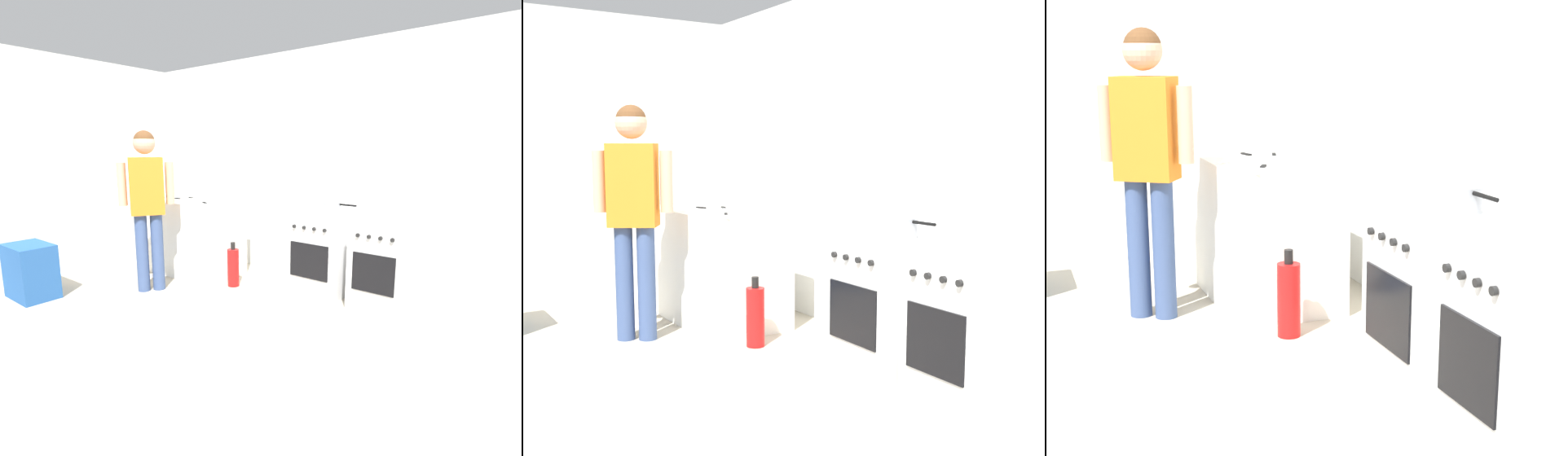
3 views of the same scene
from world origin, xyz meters
TOP-DOWN VIEW (x-y plane):
  - ground_plane at (0.00, 0.00)m, footprint 8.00×8.00m
  - back_wall at (0.00, 1.95)m, footprint 6.00×0.10m
  - side_wall_left at (-2.60, 0.40)m, footprint 0.10×3.10m
  - counter_unit at (-1.35, 1.20)m, footprint 1.30×0.70m
  - oven_left at (0.35, 1.58)m, footprint 0.58×0.62m
  - oven_right at (1.03, 1.58)m, footprint 0.54×0.62m
  - pot at (0.41, 1.61)m, footprint 0.37×0.19m
  - knife_utility at (-1.37, 1.31)m, footprint 0.25×0.10m
  - knife_carving at (-0.86, 1.05)m, footprint 0.31×0.17m
  - knife_chef at (-1.60, 1.14)m, footprint 0.31×0.09m
  - person at (-1.13, 0.45)m, footprint 0.35×0.49m
  - fire_extinguisher at (-0.52, 1.10)m, footprint 0.13×0.13m
  - recycling_crate_lower at (-1.91, -0.45)m, footprint 0.52×0.36m
  - recycling_crate_upper at (-1.91, -0.45)m, footprint 0.52×0.36m
  - larder_cabinet at (-2.30, 1.68)m, footprint 0.48×0.44m

SIDE VIEW (x-z plane):
  - ground_plane at x=0.00m, z-range 0.00..0.00m
  - recycling_crate_lower at x=-1.91m, z-range 0.00..0.28m
  - fire_extinguisher at x=-0.52m, z-range -0.03..0.47m
  - recycling_crate_upper at x=-1.91m, z-range 0.28..0.56m
  - oven_right at x=1.03m, z-range 0.00..0.85m
  - oven_left at x=0.35m, z-range 0.00..0.85m
  - counter_unit at x=-1.35m, z-range 0.00..0.90m
  - knife_carving at x=-0.86m, z-range 0.90..0.91m
  - knife_chef at x=-1.60m, z-range 0.90..0.91m
  - knife_utility at x=-1.37m, z-range 0.90..0.91m
  - pot at x=0.41m, z-range 0.85..0.97m
  - larder_cabinet at x=-2.30m, z-range 0.00..2.00m
  - person at x=-1.13m, z-range 0.18..1.87m
  - back_wall at x=0.00m, z-range 0.00..2.60m
  - side_wall_left at x=-2.60m, z-range 0.00..2.60m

